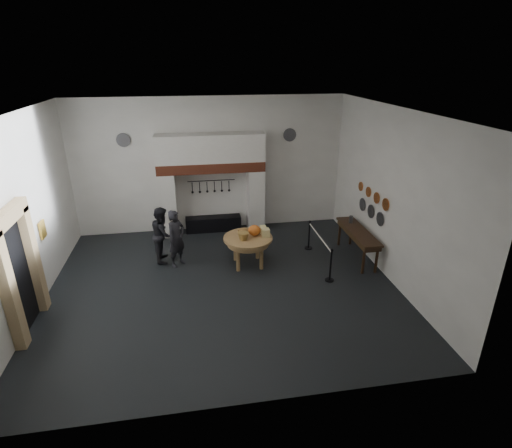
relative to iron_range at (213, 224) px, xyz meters
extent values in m
cube|color=black|center=(0.00, -3.72, -0.25)|extent=(9.00, 8.00, 0.02)
cube|color=silver|center=(0.00, -3.72, 4.25)|extent=(9.00, 8.00, 0.02)
cube|color=white|center=(0.00, 0.28, 2.00)|extent=(9.00, 0.02, 4.50)
cube|color=white|center=(0.00, -7.72, 2.00)|extent=(9.00, 0.02, 4.50)
cube|color=white|center=(-4.50, -3.72, 2.00)|extent=(0.02, 8.00, 4.50)
cube|color=white|center=(4.50, -3.72, 2.00)|extent=(0.02, 8.00, 4.50)
cube|color=silver|center=(-1.48, -0.07, 0.82)|extent=(0.55, 0.70, 2.15)
cube|color=silver|center=(1.48, -0.07, 0.82)|extent=(0.55, 0.70, 2.15)
cube|color=#9E442B|center=(0.00, -0.07, 2.06)|extent=(3.50, 0.72, 0.32)
cube|color=silver|center=(0.00, -0.07, 2.67)|extent=(3.50, 0.70, 0.90)
cube|color=black|center=(0.00, 0.00, 0.00)|extent=(1.90, 0.45, 0.50)
cylinder|color=black|center=(0.00, 0.20, 1.50)|extent=(1.60, 0.02, 0.02)
cube|color=black|center=(-4.47, -4.72, 1.00)|extent=(0.04, 1.10, 2.50)
cube|color=tan|center=(-4.38, -5.42, 1.05)|extent=(0.22, 0.30, 2.60)
cube|color=tan|center=(-4.38, -4.02, 1.05)|extent=(0.22, 0.30, 2.60)
cube|color=tan|center=(-4.38, -4.72, 2.40)|extent=(0.22, 1.70, 0.30)
cube|color=gold|center=(-4.45, -2.92, 1.35)|extent=(0.05, 0.34, 0.44)
cylinder|color=#AA7E50|center=(0.82, -2.67, 0.59)|extent=(1.60, 1.60, 0.07)
ellipsoid|color=orange|center=(1.02, -2.57, 0.78)|extent=(0.36, 0.36, 0.31)
cube|color=#D7C680|center=(1.32, -2.72, 0.74)|extent=(0.22, 0.22, 0.24)
cube|color=#FFF098|center=(1.30, -2.42, 0.72)|extent=(0.18, 0.18, 0.20)
cone|color=olive|center=(0.67, -2.82, 0.73)|extent=(0.36, 0.36, 0.22)
ellipsoid|color=olive|center=(0.72, -2.32, 0.69)|extent=(0.31, 0.18, 0.13)
imported|color=black|center=(-1.19, -2.35, 0.59)|extent=(0.71, 0.73, 1.69)
imported|color=black|center=(-1.59, -1.95, 0.58)|extent=(0.65, 0.82, 1.66)
cube|color=#362513|center=(4.10, -2.80, 0.62)|extent=(0.55, 2.20, 0.06)
cylinder|color=#454449|center=(4.10, -2.20, 0.76)|extent=(0.12, 0.12, 0.22)
cylinder|color=#C6662D|center=(4.46, -3.52, 1.70)|extent=(0.03, 0.34, 0.34)
cylinder|color=#C6662D|center=(4.46, -2.97, 1.70)|extent=(0.03, 0.32, 0.32)
cylinder|color=#C6662D|center=(4.46, -2.42, 1.70)|extent=(0.03, 0.30, 0.30)
cylinder|color=#C6662D|center=(4.46, -1.87, 1.70)|extent=(0.03, 0.28, 0.28)
cylinder|color=#4C4C51|center=(4.46, -3.32, 1.20)|extent=(0.03, 0.40, 0.40)
cylinder|color=#4C4C51|center=(4.46, -2.72, 1.20)|extent=(0.03, 0.40, 0.40)
cylinder|color=#4C4C51|center=(4.46, -2.12, 1.20)|extent=(0.03, 0.40, 0.40)
cylinder|color=#4C4C51|center=(-2.70, 0.24, 2.95)|extent=(0.44, 0.03, 0.44)
cylinder|color=#4C4C51|center=(2.70, 0.24, 2.95)|extent=(0.44, 0.03, 0.44)
cylinder|color=black|center=(2.87, -3.95, 0.20)|extent=(0.05, 0.05, 0.90)
cylinder|color=black|center=(2.87, -1.95, 0.20)|extent=(0.05, 0.05, 0.90)
cylinder|color=white|center=(2.87, -2.95, 0.60)|extent=(0.04, 2.00, 0.04)
camera|label=1|loc=(-0.67, -12.91, 5.37)|focal=28.00mm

